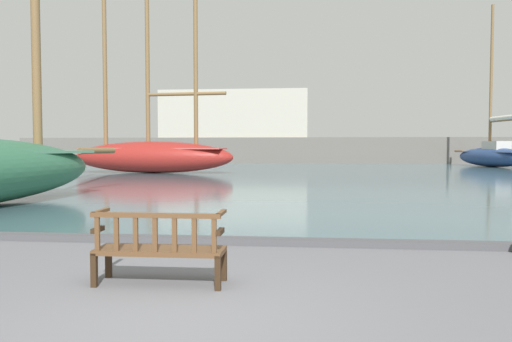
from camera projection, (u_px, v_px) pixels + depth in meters
name	position (u px, v px, depth m)	size (l,w,h in m)	color
ground_plane	(177.00, 319.00, 4.95)	(160.00, 160.00, 0.00)	slate
harbor_water	(295.00, 164.00, 48.65)	(100.00, 80.00, 0.08)	#476670
quay_edge_kerb	(235.00, 241.00, 8.77)	(40.00, 0.30, 0.12)	#4C4C50
park_bench	(160.00, 247.00, 6.18)	(1.60, 0.53, 0.92)	#322113
sailboat_distant_harbor	(152.00, 153.00, 31.60)	(10.73, 3.50, 14.76)	maroon
sailboat_far_starboard	(491.00, 155.00, 41.56)	(4.05, 11.35, 13.45)	navy
far_breakwater	(278.00, 140.00, 51.70)	(59.16, 2.40, 7.69)	#66605B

